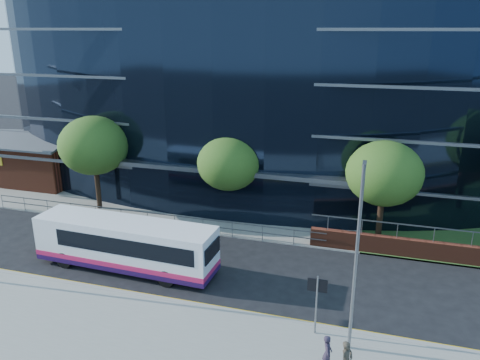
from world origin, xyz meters
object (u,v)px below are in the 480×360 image
(street_sign, at_px, (317,293))
(tree_far_c, at_px, (384,174))
(tree_far_a, at_px, (94,146))
(tree_far_b, at_px, (229,163))
(city_bus, at_px, (127,244))
(pedestrian, at_px, (327,353))
(brick_pavilion, at_px, (37,159))
(streetlight_east, at_px, (357,255))

(street_sign, relative_size, tree_far_c, 0.43)
(tree_far_a, bearing_deg, tree_far_c, 0.00)
(street_sign, relative_size, tree_far_b, 0.46)
(tree_far_a, xyz_separation_m, tree_far_c, (20.00, 0.00, -0.33))
(city_bus, bearing_deg, pedestrian, -22.21)
(tree_far_b, distance_m, pedestrian, 15.98)
(brick_pavilion, xyz_separation_m, tree_far_b, (19.00, -4.00, 2.27))
(street_sign, xyz_separation_m, tree_far_c, (2.50, 10.59, 2.39))
(tree_far_a, distance_m, pedestrian, 22.63)
(tree_far_a, relative_size, streetlight_east, 0.87)
(city_bus, bearing_deg, tree_far_b, 69.35)
(street_sign, distance_m, pedestrian, 2.63)
(tree_far_c, height_order, streetlight_east, streetlight_east)
(street_sign, xyz_separation_m, pedestrian, (0.75, -2.19, -1.24))
(tree_far_b, xyz_separation_m, city_bus, (-3.37, -8.02, -2.72))
(brick_pavilion, height_order, street_sign, brick_pavilion)
(tree_far_a, distance_m, tree_far_c, 20.00)
(street_sign, height_order, tree_far_a, tree_far_a)
(tree_far_a, relative_size, tree_far_c, 1.07)
(tree_far_c, bearing_deg, tree_far_a, 180.00)
(tree_far_b, bearing_deg, tree_far_a, -177.14)
(street_sign, xyz_separation_m, tree_far_b, (-7.50, 11.09, 2.06))
(brick_pavilion, height_order, tree_far_b, tree_far_b)
(tree_far_b, bearing_deg, city_bus, -112.80)
(brick_pavilion, distance_m, streetlight_east, 32.19)
(brick_pavilion, height_order, streetlight_east, streetlight_east)
(street_sign, height_order, city_bus, street_sign)
(street_sign, height_order, pedestrian, street_sign)
(street_sign, height_order, streetlight_east, streetlight_east)
(tree_far_a, bearing_deg, city_bus, -48.59)
(city_bus, bearing_deg, tree_far_a, 133.56)
(tree_far_b, distance_m, streetlight_east, 14.74)
(tree_far_a, xyz_separation_m, tree_far_b, (10.00, 0.50, -0.65))
(city_bus, bearing_deg, street_sign, -13.62)
(tree_far_c, bearing_deg, city_bus, -150.65)
(tree_far_c, relative_size, streetlight_east, 0.81)
(streetlight_east, bearing_deg, tree_far_c, 84.89)
(brick_pavilion, xyz_separation_m, pedestrian, (27.25, -17.28, -1.03))
(street_sign, bearing_deg, tree_far_b, 124.08)
(street_sign, distance_m, tree_far_a, 20.63)
(tree_far_a, bearing_deg, streetlight_east, -30.46)
(brick_pavilion, bearing_deg, street_sign, -29.65)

